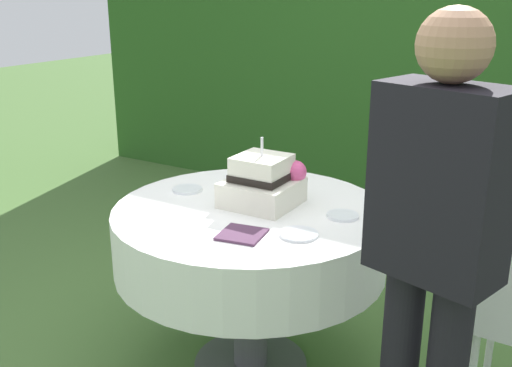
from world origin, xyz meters
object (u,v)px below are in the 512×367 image
at_px(serving_plate_left, 299,234).
at_px(napkin_stack, 242,234).
at_px(wedding_cake, 264,183).
at_px(serving_plate_near, 187,189).
at_px(serving_plate_far, 343,215).
at_px(cake_table, 250,239).
at_px(standing_person, 434,249).

relative_size(serving_plate_left, napkin_stack, 0.91).
bearing_deg(wedding_cake, serving_plate_near, -175.73).
bearing_deg(wedding_cake, serving_plate_far, 5.60).
relative_size(serving_plate_far, serving_plate_left, 0.89).
bearing_deg(serving_plate_far, napkin_stack, -123.31).
distance_m(cake_table, serving_plate_far, 0.41).
xyz_separation_m(cake_table, standing_person, (0.86, -0.39, 0.31)).
bearing_deg(standing_person, napkin_stack, 170.41).
xyz_separation_m(serving_plate_near, serving_plate_far, (0.73, 0.06, 0.00)).
bearing_deg(serving_plate_near, serving_plate_far, 4.90).
height_order(napkin_stack, standing_person, standing_person).
xyz_separation_m(cake_table, serving_plate_left, (0.31, -0.15, 0.15)).
relative_size(wedding_cake, standing_person, 0.19).
xyz_separation_m(wedding_cake, serving_plate_far, (0.35, 0.03, -0.09)).
bearing_deg(wedding_cake, napkin_stack, -72.78).
bearing_deg(serving_plate_left, napkin_stack, -148.61).
bearing_deg(serving_plate_left, standing_person, -23.02).
xyz_separation_m(wedding_cake, serving_plate_left, (0.29, -0.23, -0.09)).
height_order(cake_table, standing_person, standing_person).
bearing_deg(serving_plate_left, cake_table, 153.57).
distance_m(serving_plate_near, standing_person, 1.30).
bearing_deg(cake_table, standing_person, -24.27).
distance_m(cake_table, wedding_cake, 0.25).
distance_m(cake_table, napkin_stack, 0.33).
relative_size(serving_plate_left, standing_person, 0.09).
xyz_separation_m(serving_plate_left, standing_person, (0.55, -0.23, 0.16)).
height_order(serving_plate_far, napkin_stack, serving_plate_far).
height_order(serving_plate_near, serving_plate_far, same).
height_order(cake_table, serving_plate_far, serving_plate_far).
distance_m(wedding_cake, serving_plate_far, 0.36).
xyz_separation_m(wedding_cake, serving_plate_near, (-0.38, -0.03, -0.09)).
relative_size(cake_table, standing_person, 0.72).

